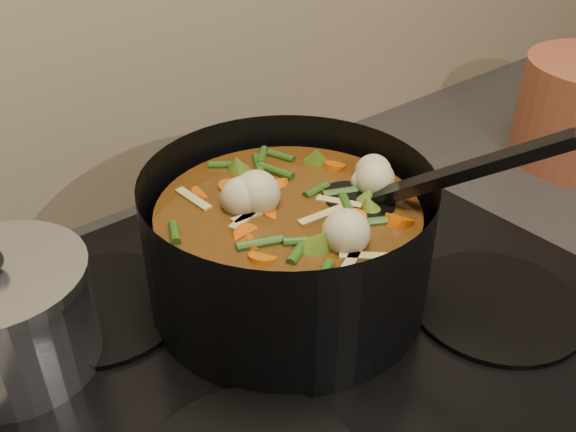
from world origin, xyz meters
TOP-DOWN VIEW (x-y plane):
  - stovetop at (0.00, 1.93)m, footprint 0.62×0.54m
  - stockpot at (0.01, 1.95)m, footprint 0.37×0.38m
  - saucepan at (-0.25, 2.04)m, footprint 0.16×0.16m

SIDE VIEW (x-z plane):
  - stovetop at x=0.00m, z-range 0.91..0.93m
  - saucepan at x=-0.25m, z-range 0.92..1.05m
  - stockpot at x=0.01m, z-range 0.89..1.10m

